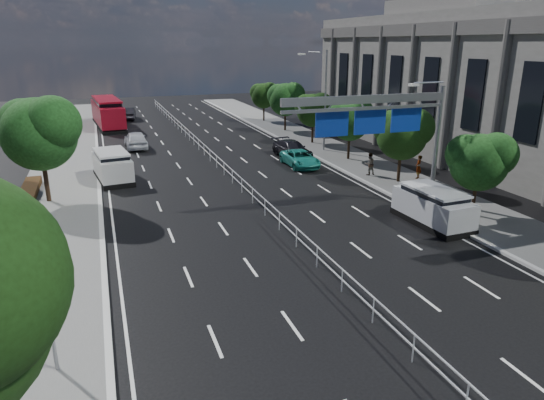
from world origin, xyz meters
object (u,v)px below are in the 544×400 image
silver_minivan (433,207)px  pedestrian_b (370,164)px  white_minivan (112,166)px  toilet_sign (27,289)px  near_car_dark (128,114)px  overhead_gantry (383,116)px  red_bus (107,112)px  parked_car_dark (292,149)px  parked_car_teal (300,159)px  pedestrian_a (418,167)px  near_car_silver (136,140)px

silver_minivan → pedestrian_b: silver_minivan is taller
white_minivan → pedestrian_b: bearing=-23.6°
toilet_sign → near_car_dark: (6.11, 52.19, -2.19)m
overhead_gantry → near_car_dark: overhead_gantry is taller
red_bus → silver_minivan: size_ratio=2.31×
parked_car_dark → parked_car_teal: bearing=-106.6°
overhead_gantry → near_car_dark: (-11.59, 42.14, -4.85)m
pedestrian_b → pedestrian_a: bearing=142.9°
toilet_sign → white_minivan: toilet_sign is taller
parked_car_teal → pedestrian_a: pedestrian_a is taller
pedestrian_b → white_minivan: bearing=-18.1°
overhead_gantry → pedestrian_b: overhead_gantry is taller
near_car_silver → near_car_dark: bearing=-92.8°
near_car_silver → pedestrian_b: 22.65m
pedestrian_a → toilet_sign: bearing=-11.0°
pedestrian_a → red_bus: bearing=-100.1°
white_minivan → pedestrian_b: (18.10, -5.33, -0.10)m
white_minivan → silver_minivan: size_ratio=1.06×
overhead_gantry → pedestrian_a: (6.25, 4.66, -4.62)m
near_car_silver → parked_car_dark: (12.53, -8.58, -0.10)m
white_minivan → parked_car_dark: bearing=2.4°
near_car_dark → near_car_silver: bearing=95.6°
parked_car_dark → pedestrian_a: bearing=-65.3°
silver_minivan → parked_car_teal: 14.67m
near_car_dark → parked_car_teal: (11.35, -30.77, -0.11)m
red_bus → parked_car_teal: bearing=-66.2°
red_bus → silver_minivan: bearing=-73.5°
white_minivan → near_car_silver: bearing=70.1°
white_minivan → parked_car_dark: size_ratio=1.06×
white_minivan → parked_car_teal: white_minivan is taller
near_car_dark → pedestrian_b: (14.98, -35.45, 0.22)m
near_car_silver → silver_minivan: silver_minivan is taller
near_car_silver → overhead_gantry: bearing=116.7°
red_bus → near_car_dark: red_bus is taller
red_bus → silver_minivan: (15.80, -40.07, -0.76)m
white_minivan → parked_car_dark: white_minivan is taller
pedestrian_a → near_car_dark: bearing=-107.1°
white_minivan → red_bus: bearing=81.8°
toilet_sign → red_bus: toilet_sign is taller
silver_minivan → parked_car_dark: bearing=91.9°
overhead_gantry → near_car_silver: bearing=117.8°
parked_car_dark → near_car_dark: bearing=107.2°
overhead_gantry → pedestrian_a: size_ratio=6.02×
toilet_sign → silver_minivan: toilet_sign is taller
overhead_gantry → pedestrian_a: bearing=36.7°
overhead_gantry → pedestrian_b: bearing=63.1°
red_bus → parked_car_dark: bearing=-61.9°
pedestrian_b → parked_car_teal: bearing=-53.8°
parked_car_dark → pedestrian_a: 11.53m
toilet_sign → overhead_gantry: (17.69, 10.05, 2.66)m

